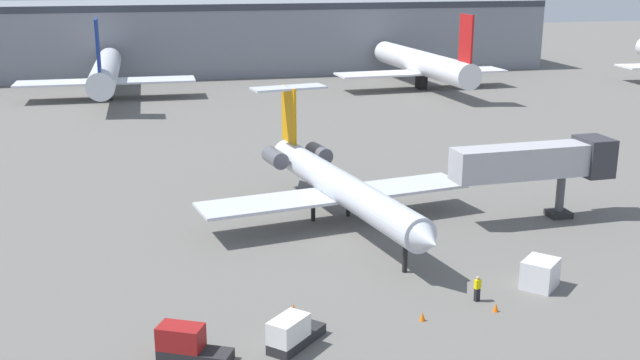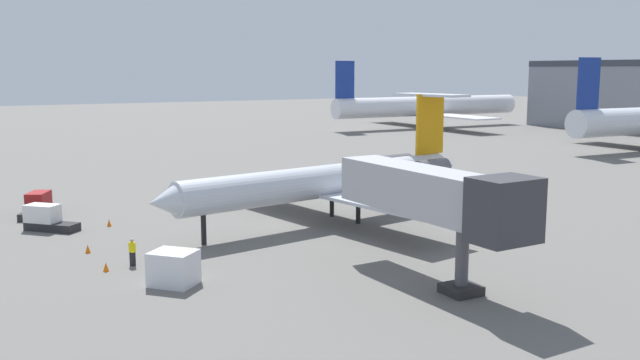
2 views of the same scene
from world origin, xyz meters
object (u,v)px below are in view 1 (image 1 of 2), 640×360
traffic_cone_mid (294,308)px  parked_airliner_centre (422,64)px  regional_jet (336,182)px  baggage_tug_trailing (187,344)px  parked_airliner_west_mid (106,72)px  traffic_cone_far (496,307)px  traffic_cone_near (422,316)px  cargo_container_uld (540,274)px  jet_bridge (543,161)px  baggage_tug_lead (292,333)px  ground_crew_marshaller (477,288)px

traffic_cone_mid → parked_airliner_centre: parked_airliner_centre is taller
regional_jet → traffic_cone_mid: size_ratio=53.09×
baggage_tug_trailing → parked_airliner_west_mid: size_ratio=0.13×
traffic_cone_far → parked_airliner_centre: bearing=72.6°
traffic_cone_near → parked_airliner_west_mid: (-20.93, 83.96, 4.00)m
cargo_container_uld → parked_airliner_centre: size_ratio=0.09×
regional_jet → traffic_cone_mid: 17.57m
cargo_container_uld → parked_airliner_centre: (21.34, 79.66, 3.32)m
traffic_cone_mid → traffic_cone_far: 12.41m
jet_bridge → regional_jet: bearing=169.8°
traffic_cone_near → traffic_cone_far: size_ratio=1.00×
baggage_tug_lead → traffic_cone_far: size_ratio=6.97×
regional_jet → baggage_tug_lead: size_ratio=7.62×
jet_bridge → parked_airliner_west_mid: parked_airliner_west_mid is taller
regional_jet → baggage_tug_lead: bearing=-110.6°
regional_jet → traffic_cone_far: regional_jet is taller
jet_bridge → baggage_tug_trailing: (-30.16, -17.24, -4.09)m
baggage_tug_trailing → traffic_cone_mid: baggage_tug_trailing is taller
regional_jet → jet_bridge: 17.13m
jet_bridge → traffic_cone_far: bearing=-126.0°
ground_crew_marshaller → baggage_tug_lead: baggage_tug_lead is taller
baggage_tug_lead → parked_airliner_centre: parked_airliner_centre is taller
jet_bridge → ground_crew_marshaller: 18.75m
ground_crew_marshaller → parked_airliner_west_mid: parked_airliner_west_mid is taller
parked_airliner_west_mid → traffic_cone_mid: bearing=-80.4°
parked_airliner_west_mid → parked_airliner_centre: size_ratio=0.92×
cargo_container_uld → traffic_cone_mid: cargo_container_uld is taller
baggage_tug_lead → baggage_tug_trailing: same height
regional_jet → ground_crew_marshaller: (4.94, -16.96, -2.52)m
parked_airliner_centre → regional_jet: bearing=-116.1°
traffic_cone_far → parked_airliner_west_mid: 87.76m
traffic_cone_near → parked_airliner_west_mid: 86.63m
parked_airliner_centre → jet_bridge: bearing=-102.2°
cargo_container_uld → traffic_cone_near: bearing=-162.3°
baggage_tug_trailing → cargo_container_uld: cargo_container_uld is taller
jet_bridge → parked_airliner_west_mid: (-37.12, 68.16, -0.65)m
parked_airliner_centre → traffic_cone_far: bearing=-107.4°
baggage_tug_trailing → regional_jet: bearing=56.6°
cargo_container_uld → traffic_cone_far: size_ratio=5.61×
cargo_container_uld → traffic_cone_mid: bearing=-179.7°
baggage_tug_trailing → traffic_cone_near: size_ratio=7.64×
ground_crew_marshaller → baggage_tug_lead: (-12.54, -3.30, -0.02)m
cargo_container_uld → parked_airliner_west_mid: (-30.19, 81.02, 3.32)m
jet_bridge → baggage_tug_lead: size_ratio=3.63×
traffic_cone_mid → baggage_tug_trailing: bearing=-147.2°
baggage_tug_lead → traffic_cone_far: baggage_tug_lead is taller
baggage_tug_lead → parked_airliner_west_mid: parked_airliner_west_mid is taller
cargo_container_uld → traffic_cone_far: cargo_container_uld is taller
jet_bridge → traffic_cone_near: (-16.19, -15.80, -4.65)m
traffic_cone_mid → parked_airliner_west_mid: (-13.65, 81.10, 4.00)m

